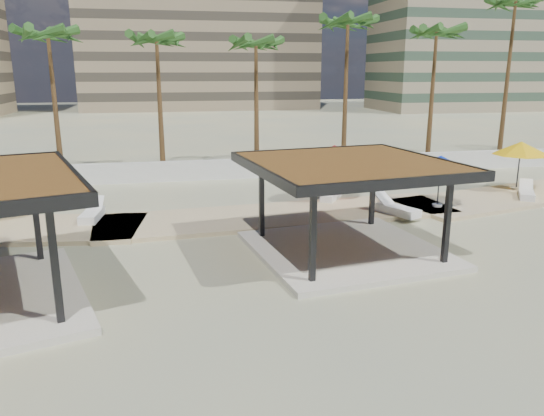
{
  "coord_description": "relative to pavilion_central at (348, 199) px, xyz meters",
  "views": [
    {
      "loc": [
        -3.05,
        -15.24,
        6.38
      ],
      "look_at": [
        0.87,
        3.42,
        1.4
      ],
      "focal_mm": 35.0,
      "sensor_mm": 36.0,
      "label": 1
    }
  ],
  "objects": [
    {
      "name": "lounger_a",
      "position": [
        -9.38,
        5.91,
        -1.64
      ],
      "size": [
        0.95,
        2.16,
        0.79
      ],
      "rotation": [
        0.0,
        0.0,
        1.44
      ],
      "color": "white",
      "rests_on": "promenade"
    },
    {
      "name": "umbrella_e",
      "position": [
        12.2,
        7.32,
        0.38
      ],
      "size": [
        3.8,
        3.8,
        2.57
      ],
      "rotation": [
        0.0,
        0.0,
        -0.42
      ],
      "color": "beige",
      "rests_on": "promenade"
    },
    {
      "name": "lounger_d",
      "position": [
        11.51,
        5.59,
        -1.64
      ],
      "size": [
        1.66,
        2.06,
        0.77
      ],
      "rotation": [
        0.0,
        0.0,
        0.99
      ],
      "color": "white",
      "rests_on": "promenade"
    },
    {
      "name": "palm_c",
      "position": [
        -12.27,
        16.22,
        6.0
      ],
      "size": [
        3.0,
        3.0,
        9.16
      ],
      "color": "brown",
      "rests_on": "ground"
    },
    {
      "name": "lounger_b",
      "position": [
        1.82,
        7.29,
        -1.65
      ],
      "size": [
        1.56,
        1.91,
        0.72
      ],
      "rotation": [
        0.0,
        0.0,
        0.98
      ],
      "color": "white",
      "rests_on": "promenade"
    },
    {
      "name": "boundary_wall",
      "position": [
        -3.27,
        14.12,
        -1.41
      ],
      "size": [
        56.0,
        0.3,
        1.2
      ],
      "primitive_type": "cube",
      "color": "silver",
      "rests_on": "ground"
    },
    {
      "name": "ground",
      "position": [
        -3.27,
        -1.88,
        -2.01
      ],
      "size": [
        200.0,
        200.0,
        0.0
      ],
      "primitive_type": "plane",
      "color": "tan",
      "rests_on": "ground"
    },
    {
      "name": "pavilion_central",
      "position": [
        0.0,
        0.0,
        0.0
      ],
      "size": [
        7.46,
        7.46,
        3.36
      ],
      "rotation": [
        0.0,
        0.0,
        0.14
      ],
      "color": "beige",
      "rests_on": "ground"
    },
    {
      "name": "lounger_c",
      "position": [
        3.77,
        3.96,
        -1.63
      ],
      "size": [
        1.58,
        2.29,
        0.83
      ],
      "rotation": [
        0.0,
        0.0,
        2.02
      ],
      "color": "white",
      "rests_on": "promenade"
    },
    {
      "name": "palm_f",
      "position": [
        5.73,
        16.72,
        6.9
      ],
      "size": [
        3.0,
        3.0,
        10.12
      ],
      "color": "brown",
      "rests_on": "ground"
    },
    {
      "name": "umbrella_c",
      "position": [
        1.9,
        7.24,
        0.48
      ],
      "size": [
        4.0,
        4.0,
        2.68
      ],
      "rotation": [
        0.0,
        0.0,
        0.43
      ],
      "color": "beige",
      "rests_on": "promenade"
    },
    {
      "name": "umbrella_d",
      "position": [
        6.21,
        4.83,
        0.24
      ],
      "size": [
        2.88,
        2.88,
        2.4
      ],
      "rotation": [
        0.0,
        0.0,
        -0.07
      ],
      "color": "beige",
      "rests_on": "promenade"
    },
    {
      "name": "building_mid",
      "position": [
        0.73,
        76.12,
        12.26
      ],
      "size": [
        38.0,
        16.0,
        30.4
      ],
      "color": "#847259",
      "rests_on": "ground"
    },
    {
      "name": "palm_g",
      "position": [
        11.73,
        16.32,
        6.4
      ],
      "size": [
        3.0,
        3.0,
        9.58
      ],
      "color": "brown",
      "rests_on": "ground"
    },
    {
      "name": "palm_e",
      "position": [
        -0.27,
        16.52,
        5.65
      ],
      "size": [
        3.0,
        3.0,
        8.78
      ],
      "color": "brown",
      "rests_on": "ground"
    },
    {
      "name": "promenade",
      "position": [
        -1.27,
        5.79,
        -1.95
      ],
      "size": [
        44.45,
        7.97,
        0.24
      ],
      "color": "#C6B284",
      "rests_on": "ground"
    },
    {
      "name": "palm_d",
      "position": [
        -6.27,
        17.02,
        5.83
      ],
      "size": [
        3.0,
        3.0,
        8.98
      ],
      "color": "brown",
      "rests_on": "ground"
    },
    {
      "name": "palm_h",
      "position": [
        17.73,
        16.92,
        8.29
      ],
      "size": [
        3.0,
        3.0,
        11.62
      ],
      "color": "brown",
      "rests_on": "ground"
    }
  ]
}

